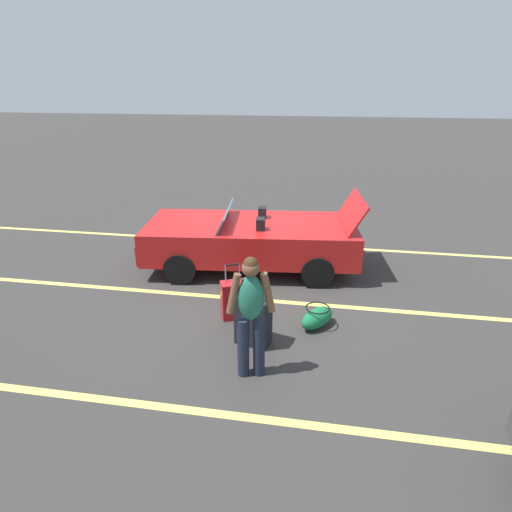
{
  "coord_description": "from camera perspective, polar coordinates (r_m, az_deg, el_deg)",
  "views": [
    {
      "loc": [
        -1.34,
        7.56,
        3.51
      ],
      "look_at": [
        -0.29,
        1.18,
        0.75
      ],
      "focal_mm": 28.8,
      "sensor_mm": 36.0,
      "label": 1
    }
  ],
  "objects": [
    {
      "name": "convertible_car",
      "position": [
        8.23,
        -2.06,
        2.32
      ],
      "size": [
        4.35,
        2.18,
        1.51
      ],
      "rotation": [
        0.0,
        0.0,
        0.11
      ],
      "color": "red",
      "rests_on": "ground_plane"
    },
    {
      "name": "lot_line_mid",
      "position": [
        7.24,
        -2.54,
        -5.91
      ],
      "size": [
        18.0,
        0.12,
        0.01
      ],
      "primitive_type": "cube",
      "color": "#EAE066",
      "rests_on": "ground_plane"
    },
    {
      "name": "lot_line_near",
      "position": [
        9.65,
        0.7,
        1.77
      ],
      "size": [
        18.0,
        0.12,
        0.01
      ],
      "primitive_type": "cube",
      "color": "#EAE066",
      "rests_on": "ground_plane"
    },
    {
      "name": "traveler_person",
      "position": [
        5.03,
        -0.71,
        -7.74
      ],
      "size": [
        0.61,
        0.29,
        1.65
      ],
      "rotation": [
        0.0,
        0.0,
        -1.33
      ],
      "color": "#1E2338",
      "rests_on": "ground_plane"
    },
    {
      "name": "lot_line_far",
      "position": [
        5.13,
        -9.07,
        -20.43
      ],
      "size": [
        18.0,
        0.12,
        0.01
      ],
      "primitive_type": "cube",
      "color": "#EAE066",
      "rests_on": "ground_plane"
    },
    {
      "name": "suitcase_medium_bright",
      "position": [
        6.56,
        -3.08,
        -6.08
      ],
      "size": [
        0.46,
        0.38,
        0.91
      ],
      "rotation": [
        0.0,
        0.0,
        1.99
      ],
      "color": "red",
      "rests_on": "ground_plane"
    },
    {
      "name": "ground_plane",
      "position": [
        8.44,
        -0.66,
        -1.47
      ],
      "size": [
        80.0,
        80.0,
        0.0
      ],
      "primitive_type": "plane",
      "color": "#383533"
    },
    {
      "name": "duffel_bag",
      "position": [
        6.46,
        8.48,
        -8.45
      ],
      "size": [
        0.63,
        0.69,
        0.34
      ],
      "rotation": [
        0.0,
        0.0,
        4.04
      ],
      "color": "#19723F",
      "rests_on": "ground_plane"
    },
    {
      "name": "suitcase_large_black",
      "position": [
        5.92,
        -0.38,
        -8.92
      ],
      "size": [
        0.54,
        0.41,
        1.04
      ],
      "rotation": [
        0.0,
        0.0,
        4.43
      ],
      "color": "black",
      "rests_on": "ground_plane"
    }
  ]
}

